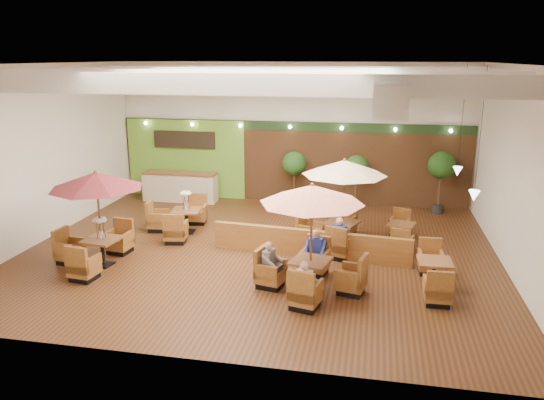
% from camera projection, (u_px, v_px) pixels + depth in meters
% --- Properties ---
extents(room, '(14.04, 14.00, 5.52)m').
position_uv_depth(room, '(275.00, 127.00, 16.16)').
color(room, '#381E0F').
rests_on(room, ground).
extents(service_counter, '(3.00, 0.75, 1.18)m').
position_uv_depth(service_counter, '(180.00, 187.00, 21.50)').
color(service_counter, beige).
rests_on(service_counter, ground).
extents(booth_divider, '(5.90, 0.78, 0.82)m').
position_uv_depth(booth_divider, '(309.00, 243.00, 15.51)').
color(booth_divider, brown).
rests_on(booth_divider, ground).
extents(table_0, '(2.64, 2.74, 2.75)m').
position_uv_depth(table_0, '(96.00, 198.00, 14.46)').
color(table_0, brown).
rests_on(table_0, ground).
extents(table_1, '(2.84, 2.84, 2.78)m').
position_uv_depth(table_1, '(312.00, 219.00, 12.90)').
color(table_1, brown).
rests_on(table_1, ground).
extents(table_2, '(2.73, 2.89, 2.78)m').
position_uv_depth(table_2, '(342.00, 184.00, 15.96)').
color(table_2, brown).
rests_on(table_2, ground).
extents(table_3, '(1.90, 2.78, 1.58)m').
position_uv_depth(table_3, '(179.00, 219.00, 17.67)').
color(table_3, brown).
rests_on(table_3, ground).
extents(table_4, '(0.87, 2.51, 0.94)m').
position_uv_depth(table_4, '(434.00, 275.00, 13.42)').
color(table_4, brown).
rests_on(table_4, ground).
extents(table_5, '(0.98, 2.48, 0.88)m').
position_uv_depth(table_5, '(401.00, 235.00, 16.48)').
color(table_5, brown).
rests_on(table_5, ground).
extents(topiary_0, '(0.92, 0.92, 2.14)m').
position_uv_depth(topiary_0, '(294.00, 166.00, 20.56)').
color(topiary_0, black).
rests_on(topiary_0, ground).
extents(topiary_1, '(0.90, 0.90, 2.09)m').
position_uv_depth(topiary_1, '(357.00, 169.00, 20.13)').
color(topiary_1, black).
rests_on(topiary_1, ground).
extents(topiary_2, '(1.00, 1.00, 2.33)m').
position_uv_depth(topiary_2, '(441.00, 168.00, 19.51)').
color(topiary_2, black).
rests_on(topiary_2, ground).
extents(diner_0, '(0.40, 0.37, 0.73)m').
position_uv_depth(diner_0, '(305.00, 279.00, 12.24)').
color(diner_0, silver).
rests_on(diner_0, ground).
extents(diner_1, '(0.39, 0.33, 0.78)m').
position_uv_depth(diner_1, '(315.00, 248.00, 14.16)').
color(diner_1, '#2537A2').
rests_on(diner_1, ground).
extents(diner_2, '(0.36, 0.40, 0.75)m').
position_uv_depth(diner_2, '(271.00, 260.00, 13.39)').
color(diner_2, slate).
rests_on(diner_2, ground).
extents(diner_3, '(0.45, 0.43, 0.80)m').
position_uv_depth(diner_3, '(340.00, 233.00, 15.30)').
color(diner_3, '#2537A2').
rests_on(diner_3, ground).
extents(diner_4, '(0.42, 0.40, 0.76)m').
position_uv_depth(diner_4, '(340.00, 234.00, 15.31)').
color(diner_4, silver).
rests_on(diner_4, ground).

